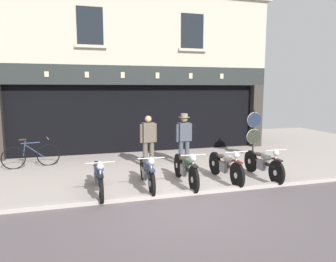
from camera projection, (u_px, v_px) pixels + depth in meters
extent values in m
cube|color=#A39790|center=(142.00, 154.00, 11.82)|extent=(22.45, 10.00, 0.08)
cube|color=#A69C94|center=(182.00, 195.00, 7.12)|extent=(22.45, 0.16, 0.18)
cube|color=black|center=(132.00, 115.00, 13.83)|extent=(9.62, 4.00, 2.60)
cube|color=#332D28|center=(256.00, 116.00, 13.15)|extent=(0.44, 0.36, 2.60)
cube|color=black|center=(139.00, 115.00, 12.14)|extent=(9.20, 0.03, 2.18)
cube|color=#212625|center=(140.00, 75.00, 11.52)|extent=(10.45, 0.24, 0.70)
cube|color=#C6B789|center=(47.00, 74.00, 10.51)|extent=(0.14, 0.03, 0.18)
cube|color=#C6B789|center=(87.00, 75.00, 10.87)|extent=(0.14, 0.03, 0.20)
cube|color=#C6B789|center=(123.00, 75.00, 11.21)|extent=(0.14, 0.03, 0.21)
cube|color=#C6B789|center=(157.00, 75.00, 11.56)|extent=(0.14, 0.03, 0.22)
cube|color=#C6B789|center=(191.00, 76.00, 11.92)|extent=(0.14, 0.03, 0.21)
cube|color=#C6B789|center=(222.00, 76.00, 12.27)|extent=(0.14, 0.03, 0.20)
cube|color=#AFA995|center=(139.00, 30.00, 11.37)|extent=(10.45, 0.40, 2.66)
cube|color=black|center=(90.00, 26.00, 10.69)|extent=(0.90, 0.02, 1.30)
cube|color=#AFA995|center=(91.00, 46.00, 10.75)|extent=(1.10, 0.12, 0.10)
cube|color=black|center=(192.00, 31.00, 11.71)|extent=(0.90, 0.02, 1.30)
cube|color=#AFA995|center=(192.00, 50.00, 11.77)|extent=(1.10, 0.12, 0.10)
cylinder|color=black|center=(101.00, 190.00, 6.61)|extent=(0.08, 0.60, 0.60)
cylinder|color=silver|center=(101.00, 190.00, 6.61)|extent=(0.10, 0.13, 0.13)
cylinder|color=black|center=(97.00, 173.00, 7.94)|extent=(0.09, 0.60, 0.60)
cylinder|color=silver|center=(97.00, 173.00, 7.94)|extent=(0.11, 0.13, 0.13)
cube|color=black|center=(98.00, 175.00, 7.26)|extent=(0.10, 1.29, 0.07)
cube|color=slate|center=(99.00, 178.00, 7.26)|extent=(0.21, 0.32, 0.26)
ellipsoid|color=navy|center=(99.00, 169.00, 7.07)|extent=(0.23, 0.46, 0.20)
ellipsoid|color=#38281E|center=(97.00, 165.00, 7.47)|extent=(0.21, 0.30, 0.10)
cube|color=black|center=(101.00, 175.00, 6.56)|extent=(0.11, 0.36, 0.04)
sphere|color=silver|center=(100.00, 166.00, 6.60)|extent=(0.15, 0.15, 0.15)
cylinder|color=silver|center=(100.00, 163.00, 6.58)|extent=(0.62, 0.04, 0.02)
cylinder|color=silver|center=(101.00, 176.00, 6.61)|extent=(0.04, 0.27, 0.61)
cylinder|color=black|center=(152.00, 184.00, 7.00)|extent=(0.10, 0.62, 0.62)
cylinder|color=silver|center=(152.00, 184.00, 7.00)|extent=(0.11, 0.14, 0.14)
cylinder|color=black|center=(143.00, 168.00, 8.34)|extent=(0.11, 0.62, 0.62)
cylinder|color=silver|center=(143.00, 168.00, 8.34)|extent=(0.12, 0.14, 0.14)
cube|color=#212F49|center=(147.00, 171.00, 7.65)|extent=(0.13, 1.28, 0.07)
cube|color=slate|center=(147.00, 173.00, 7.66)|extent=(0.21, 0.33, 0.26)
ellipsoid|color=navy|center=(148.00, 164.00, 7.46)|extent=(0.24, 0.47, 0.20)
ellipsoid|color=#38281E|center=(145.00, 161.00, 7.87)|extent=(0.21, 0.31, 0.10)
cube|color=#212F49|center=(152.00, 170.00, 6.95)|extent=(0.12, 0.36, 0.04)
sphere|color=silver|center=(151.00, 162.00, 6.99)|extent=(0.15, 0.15, 0.15)
cylinder|color=silver|center=(151.00, 158.00, 6.98)|extent=(0.62, 0.05, 0.02)
cylinder|color=silver|center=(152.00, 171.00, 7.00)|extent=(0.05, 0.26, 0.61)
cylinder|color=black|center=(194.00, 180.00, 7.24)|extent=(0.10, 0.66, 0.66)
cylinder|color=silver|center=(194.00, 180.00, 7.24)|extent=(0.11, 0.15, 0.14)
cylinder|color=black|center=(178.00, 165.00, 8.59)|extent=(0.11, 0.66, 0.66)
cylinder|color=silver|center=(178.00, 165.00, 8.59)|extent=(0.12, 0.15, 0.14)
cube|color=black|center=(185.00, 167.00, 7.90)|extent=(0.12, 1.29, 0.07)
cube|color=slate|center=(185.00, 170.00, 7.91)|extent=(0.21, 0.33, 0.26)
ellipsoid|color=#2E452A|center=(187.00, 161.00, 7.71)|extent=(0.24, 0.47, 0.20)
ellipsoid|color=#38281E|center=(183.00, 158.00, 8.11)|extent=(0.21, 0.31, 0.10)
cube|color=black|center=(194.00, 165.00, 7.19)|extent=(0.12, 0.36, 0.04)
sphere|color=silver|center=(193.00, 158.00, 7.23)|extent=(0.15, 0.15, 0.15)
cylinder|color=silver|center=(193.00, 155.00, 7.22)|extent=(0.62, 0.05, 0.02)
cylinder|color=silver|center=(193.00, 167.00, 7.24)|extent=(0.05, 0.26, 0.61)
cylinder|color=black|center=(237.00, 175.00, 7.59)|extent=(0.08, 0.65, 0.65)
cylinder|color=silver|center=(237.00, 175.00, 7.59)|extent=(0.10, 0.14, 0.14)
cylinder|color=black|center=(215.00, 163.00, 8.84)|extent=(0.09, 0.65, 0.65)
cylinder|color=silver|center=(215.00, 163.00, 8.84)|extent=(0.11, 0.14, 0.14)
cube|color=#5D1C17|center=(225.00, 164.00, 8.20)|extent=(0.08, 1.20, 0.07)
cube|color=slate|center=(225.00, 167.00, 8.21)|extent=(0.20, 0.32, 0.26)
ellipsoid|color=gray|center=(228.00, 158.00, 8.02)|extent=(0.22, 0.46, 0.20)
ellipsoid|color=#38281E|center=(222.00, 156.00, 8.40)|extent=(0.20, 0.30, 0.10)
cube|color=#5D1C17|center=(238.00, 162.00, 7.55)|extent=(0.10, 0.36, 0.04)
sphere|color=silver|center=(237.00, 155.00, 7.58)|extent=(0.15, 0.15, 0.15)
cylinder|color=silver|center=(237.00, 152.00, 7.57)|extent=(0.62, 0.03, 0.02)
cylinder|color=silver|center=(237.00, 164.00, 7.59)|extent=(0.04, 0.27, 0.61)
cylinder|color=black|center=(277.00, 173.00, 7.85)|extent=(0.09, 0.65, 0.64)
cylinder|color=silver|center=(277.00, 173.00, 7.85)|extent=(0.10, 0.14, 0.14)
cylinder|color=black|center=(251.00, 161.00, 9.11)|extent=(0.10, 0.65, 0.64)
cylinder|color=silver|center=(251.00, 161.00, 9.11)|extent=(0.11, 0.14, 0.14)
cube|color=black|center=(263.00, 162.00, 8.47)|extent=(0.10, 1.21, 0.07)
cube|color=slate|center=(263.00, 165.00, 8.48)|extent=(0.21, 0.33, 0.26)
ellipsoid|color=gray|center=(266.00, 156.00, 8.29)|extent=(0.23, 0.47, 0.20)
ellipsoid|color=#38281E|center=(259.00, 154.00, 8.67)|extent=(0.21, 0.31, 0.10)
cube|color=black|center=(277.00, 160.00, 7.81)|extent=(0.11, 0.36, 0.04)
sphere|color=silver|center=(276.00, 153.00, 7.84)|extent=(0.15, 0.15, 0.15)
cylinder|color=silver|center=(276.00, 150.00, 7.83)|extent=(0.62, 0.04, 0.02)
cylinder|color=silver|center=(276.00, 161.00, 7.85)|extent=(0.04, 0.24, 0.62)
cylinder|color=brown|center=(152.00, 154.00, 9.78)|extent=(0.15, 0.15, 0.81)
cylinder|color=brown|center=(145.00, 154.00, 9.69)|extent=(0.15, 0.15, 0.81)
cube|color=brown|center=(148.00, 132.00, 9.64)|extent=(0.41, 0.27, 0.62)
cube|color=silver|center=(147.00, 130.00, 9.73)|extent=(0.14, 0.04, 0.35)
cube|color=maroon|center=(147.00, 130.00, 9.75)|extent=(0.05, 0.02, 0.32)
cylinder|color=brown|center=(155.00, 133.00, 9.73)|extent=(0.09, 0.09, 0.59)
cylinder|color=brown|center=(141.00, 134.00, 9.55)|extent=(0.09, 0.09, 0.59)
sphere|color=tan|center=(148.00, 119.00, 9.58)|extent=(0.21, 0.21, 0.21)
cylinder|color=#3D424C|center=(187.00, 152.00, 10.00)|extent=(0.15, 0.15, 0.81)
cylinder|color=#3D424C|center=(181.00, 153.00, 9.92)|extent=(0.15, 0.15, 0.81)
cube|color=#3D424C|center=(184.00, 132.00, 9.87)|extent=(0.40, 0.26, 0.59)
cube|color=silver|center=(183.00, 129.00, 9.96)|extent=(0.14, 0.04, 0.33)
cube|color=#47234C|center=(182.00, 129.00, 9.98)|extent=(0.05, 0.02, 0.31)
cylinder|color=#3D424C|center=(191.00, 132.00, 9.96)|extent=(0.09, 0.09, 0.57)
cylinder|color=#3D424C|center=(177.00, 133.00, 9.78)|extent=(0.09, 0.09, 0.57)
sphere|color=#9E7A5B|center=(184.00, 119.00, 9.81)|extent=(0.21, 0.21, 0.21)
cylinder|color=#7F705B|center=(184.00, 117.00, 9.80)|extent=(0.36, 0.36, 0.01)
cylinder|color=#7F705B|center=(184.00, 115.00, 9.80)|extent=(0.22, 0.22, 0.12)
cylinder|color=#232328|center=(253.00, 133.00, 11.26)|extent=(0.06, 0.06, 1.71)
cylinder|color=#192338|center=(254.00, 120.00, 11.18)|extent=(0.53, 0.03, 0.53)
torus|color=beige|center=(254.00, 120.00, 11.20)|extent=(0.56, 0.04, 0.56)
cylinder|color=#23281E|center=(254.00, 136.00, 11.26)|extent=(0.53, 0.03, 0.53)
torus|color=silver|center=(253.00, 136.00, 11.28)|extent=(0.56, 0.04, 0.56)
cube|color=beige|center=(78.00, 114.00, 11.37)|extent=(0.70, 0.02, 0.88)
cube|color=#511E19|center=(78.00, 105.00, 11.31)|extent=(0.70, 0.01, 0.20)
cube|color=silver|center=(50.00, 115.00, 11.10)|extent=(0.78, 0.02, 1.06)
cube|color=#232328|center=(49.00, 103.00, 11.03)|extent=(0.78, 0.01, 0.20)
torus|color=black|center=(48.00, 155.00, 9.87)|extent=(0.70, 0.17, 0.70)
torus|color=black|center=(13.00, 158.00, 9.42)|extent=(0.70, 0.17, 0.70)
cylinder|color=navy|center=(34.00, 151.00, 9.67)|extent=(0.56, 0.14, 0.48)
cylinder|color=navy|center=(30.00, 143.00, 9.59)|extent=(0.55, 0.14, 0.03)
cylinder|color=navy|center=(24.00, 148.00, 9.53)|extent=(0.12, 0.05, 0.52)
ellipsoid|color=#332319|center=(22.00, 140.00, 9.47)|extent=(0.26, 0.16, 0.06)
cylinder|color=silver|center=(47.00, 138.00, 9.80)|extent=(0.12, 0.49, 0.02)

